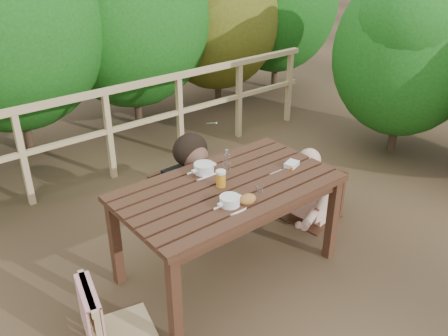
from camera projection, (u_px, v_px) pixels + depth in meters
ground at (228, 268)px, 3.91m from camera, size 60.00×60.00×0.00m
table at (228, 229)px, 3.74m from camera, size 1.65×0.93×0.76m
chair_left at (117, 284)px, 3.09m from camera, size 0.52×0.52×0.88m
chair_far at (181, 179)px, 4.32m from camera, size 0.46×0.46×0.89m
chair_right at (314, 174)px, 4.37m from camera, size 0.52×0.52×0.93m
woman at (178, 152)px, 4.22m from camera, size 0.60×0.73×1.42m
diner_right at (318, 158)px, 4.31m from camera, size 0.68×0.58×1.24m
railing at (109, 135)px, 5.07m from camera, size 5.60×0.10×1.01m
soup_near at (230, 202)px, 3.29m from camera, size 0.24×0.24×0.08m
soup_far at (204, 169)px, 3.72m from camera, size 0.27×0.27×0.09m
bread_roll at (248, 199)px, 3.33m from camera, size 0.13×0.10×0.07m
beer_glass at (221, 179)px, 3.51m from camera, size 0.07×0.07×0.14m
bottle at (227, 163)px, 3.65m from camera, size 0.05×0.05×0.23m
tumbler at (259, 191)px, 3.43m from camera, size 0.06×0.06×0.07m
butter_tub at (292, 165)px, 3.81m from camera, size 0.14×0.12×0.05m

